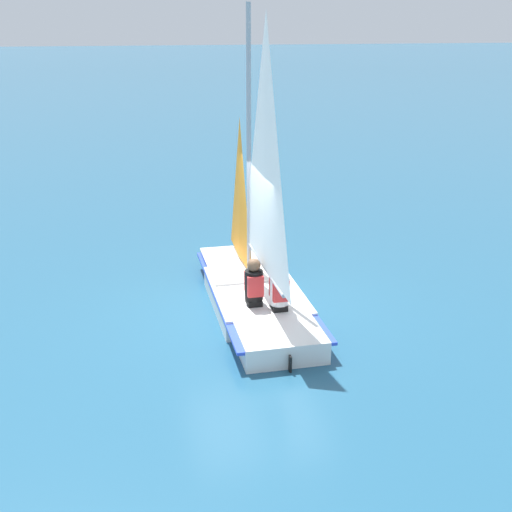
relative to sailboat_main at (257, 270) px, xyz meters
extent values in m
plane|color=#235675|center=(0.05, 0.00, -0.72)|extent=(260.00, 260.00, 0.00)
cube|color=white|center=(0.05, 0.00, -0.54)|extent=(2.42, 1.51, 0.36)
cube|color=white|center=(1.76, -0.01, -0.54)|extent=(1.02, 0.83, 0.36)
cube|color=white|center=(-1.66, 0.01, -0.54)|extent=(1.02, 1.27, 0.36)
cube|color=blue|center=(0.05, 0.00, -0.42)|extent=(4.31, 1.53, 0.05)
cube|color=silver|center=(1.26, -0.01, -0.34)|extent=(1.98, 1.38, 0.04)
cylinder|color=#B7B7BC|center=(0.60, 0.00, 1.98)|extent=(0.08, 0.08, 4.68)
cylinder|color=#B7B7BC|center=(-0.61, 0.00, 0.29)|extent=(2.41, 0.08, 0.07)
pyramid|color=white|center=(-0.61, 0.00, 2.26)|extent=(2.29, 0.06, 3.88)
pyramid|color=orange|center=(1.42, -0.01, 1.08)|extent=(1.48, 0.06, 2.67)
cube|color=black|center=(-2.23, 0.01, -0.59)|extent=(0.08, 0.03, 0.25)
cube|color=black|center=(-0.60, 0.18, -0.49)|extent=(0.28, 0.24, 0.45)
cylinder|color=black|center=(-0.60, 0.18, -0.01)|extent=(0.30, 0.30, 0.50)
cube|color=red|center=(-0.60, 0.18, 0.01)|extent=(0.34, 0.26, 0.35)
sphere|color=brown|center=(-0.60, 0.18, 0.34)|extent=(0.22, 0.22, 0.22)
cube|color=black|center=(-0.87, -0.17, -0.49)|extent=(0.28, 0.24, 0.45)
cylinder|color=white|center=(-0.87, -0.17, -0.01)|extent=(0.30, 0.30, 0.50)
cube|color=red|center=(-0.87, -0.17, 0.01)|extent=(0.34, 0.26, 0.35)
sphere|color=#A87A56|center=(-0.87, -0.17, 0.34)|extent=(0.22, 0.22, 0.22)
cylinder|color=red|center=(-0.87, -0.17, 0.42)|extent=(0.21, 0.21, 0.06)
camera|label=1|loc=(-10.02, 2.28, 4.04)|focal=45.00mm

